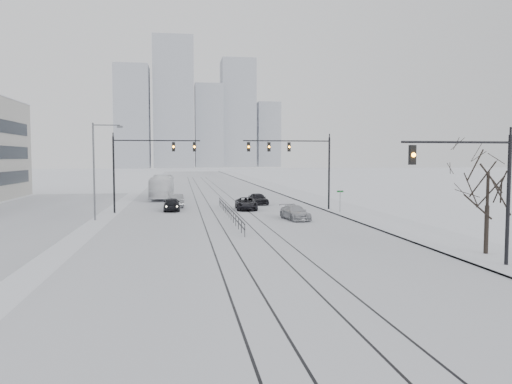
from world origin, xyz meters
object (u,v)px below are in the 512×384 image
object	(u,v)px
sedan_sb_outer	(176,200)
box_truck	(162,187)
traffic_mast_near	(481,182)
bare_tree	(488,180)
sedan_nb_front	(246,204)
sedan_nb_right	(295,213)
sedan_nb_far	(258,199)
sedan_sb_inner	(172,204)

from	to	relation	value
sedan_sb_outer	box_truck	world-z (taller)	box_truck
sedan_sb_outer	box_truck	size ratio (longest dim) A/B	0.40
traffic_mast_near	bare_tree	xyz separation A→B (m)	(2.41, 3.00, -0.07)
box_truck	traffic_mast_near	bearing A→B (deg)	112.51
bare_tree	sedan_nb_front	bearing A→B (deg)	110.82
bare_tree	sedan_sb_outer	world-z (taller)	bare_tree
sedan_nb_front	sedan_nb_right	bearing A→B (deg)	-67.48
sedan_nb_front	sedan_nb_far	bearing A→B (deg)	72.02
sedan_nb_far	sedan_sb_inner	bearing A→B (deg)	-160.34
sedan_sb_inner	sedan_sb_outer	bearing A→B (deg)	-96.00
sedan_nb_front	box_truck	world-z (taller)	box_truck
sedan_nb_right	traffic_mast_near	bearing A→B (deg)	-85.43
sedan_sb_outer	box_truck	xyz separation A→B (m)	(-1.96, 11.83, 0.87)
bare_tree	sedan_nb_right	bearing A→B (deg)	111.46
sedan_sb_outer	sedan_nb_front	distance (m)	8.96
sedan_sb_inner	sedan_nb_front	world-z (taller)	sedan_sb_inner
sedan_sb_outer	traffic_mast_near	bearing A→B (deg)	109.59
sedan_nb_far	box_truck	distance (m)	15.86
sedan_sb_inner	sedan_nb_front	xyz separation A→B (m)	(8.17, -0.06, -0.06)
sedan_nb_front	sedan_nb_right	world-z (taller)	sedan_nb_front
sedan_nb_far	box_truck	bearing A→B (deg)	129.67
bare_tree	sedan_sb_outer	size ratio (longest dim) A/B	1.30
sedan_sb_inner	sedan_nb_far	size ratio (longest dim) A/B	1.04
bare_tree	sedan_nb_far	world-z (taller)	bare_tree
traffic_mast_near	sedan_sb_inner	world-z (taller)	traffic_mast_near
sedan_sb_inner	sedan_nb_right	distance (m)	14.96
sedan_nb_far	box_truck	world-z (taller)	box_truck
sedan_sb_inner	sedan_nb_far	distance (m)	12.01
traffic_mast_near	sedan_nb_front	bearing A→B (deg)	104.86
box_truck	sedan_nb_far	bearing A→B (deg)	141.17
sedan_sb_outer	sedan_nb_front	world-z (taller)	sedan_sb_outer
traffic_mast_near	sedan_nb_right	bearing A→B (deg)	102.71
sedan_sb_inner	sedan_nb_far	xyz separation A→B (m)	(10.46, 5.91, -0.03)
traffic_mast_near	bare_tree	bearing A→B (deg)	51.24
sedan_sb_inner	sedan_nb_right	bearing A→B (deg)	139.45
sedan_sb_outer	sedan_nb_far	size ratio (longest dim) A/B	1.12
bare_tree	sedan_nb_far	bearing A→B (deg)	103.80
sedan_nb_front	sedan_nb_right	xyz separation A→B (m)	(3.36, -9.47, -0.02)
bare_tree	sedan_nb_front	world-z (taller)	bare_tree
traffic_mast_near	box_truck	xyz separation A→B (m)	(-17.95, 47.17, -2.92)
bare_tree	box_truck	world-z (taller)	bare_tree
bare_tree	box_truck	xyz separation A→B (m)	(-20.36, 44.16, -2.85)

